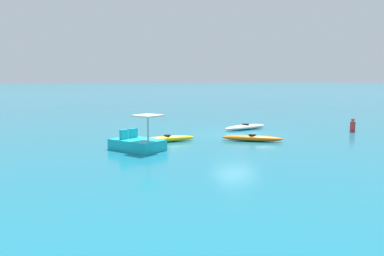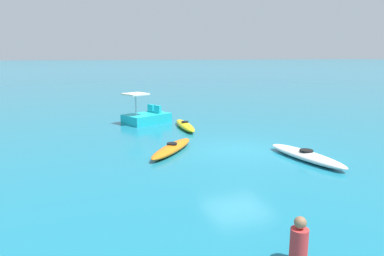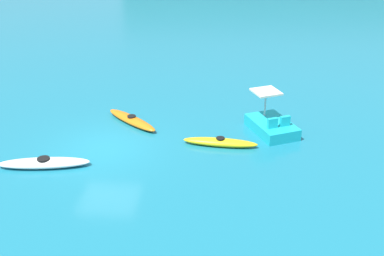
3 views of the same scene
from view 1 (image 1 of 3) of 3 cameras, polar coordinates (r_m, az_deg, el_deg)
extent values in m
plane|color=#19728C|center=(23.22, 6.35, -0.96)|extent=(600.00, 600.00, 0.00)
ellipsoid|color=white|center=(25.66, 7.86, 0.16)|extent=(3.54, 1.24, 0.32)
cylinder|color=black|center=(25.64, 7.86, 0.57)|extent=(0.54, 0.54, 0.05)
ellipsoid|color=orange|center=(20.82, 8.84, -1.49)|extent=(2.84, 2.58, 0.32)
cylinder|color=black|center=(20.79, 8.85, -0.99)|extent=(0.55, 0.55, 0.05)
ellipsoid|color=yellow|center=(20.38, -3.66, -1.60)|extent=(3.12, 0.78, 0.32)
cylinder|color=black|center=(20.36, -3.66, -1.09)|extent=(0.38, 0.38, 0.05)
cube|color=#19B7C6|center=(18.20, -8.06, -2.44)|extent=(2.38, 2.81, 0.50)
cube|color=#19B7C6|center=(18.72, -8.63, -0.72)|extent=(0.47, 0.33, 0.44)
cube|color=#19B7C6|center=(18.31, -9.97, -0.93)|extent=(0.47, 0.33, 0.44)
cylinder|color=#B2B2B7|center=(17.59, -6.50, -0.11)|extent=(0.08, 0.08, 1.10)
cube|color=silver|center=(17.53, -6.52, 1.81)|extent=(1.47, 1.47, 0.08)
cylinder|color=red|center=(26.18, 22.55, 0.17)|extent=(0.42, 0.42, 0.65)
sphere|color=#8C6647|center=(26.13, 22.60, 1.14)|extent=(0.22, 0.22, 0.22)
camera|label=2|loc=(27.90, 35.01, 6.63)|focal=32.78mm
camera|label=3|loc=(37.50, -15.89, 16.08)|focal=45.14mm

